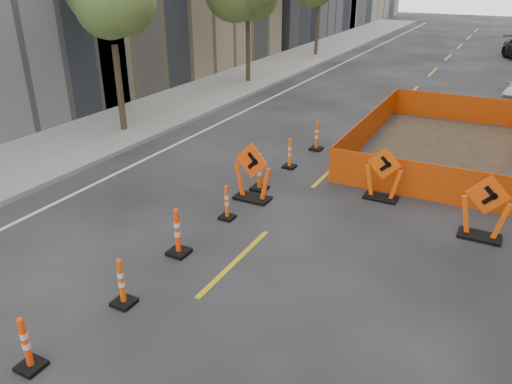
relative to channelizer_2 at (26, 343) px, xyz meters
The scene contains 13 objects.
sidewalk_left 14.47m from the channelizer_2, 122.04° to the left, with size 4.00×90.00×0.15m, color gray.
tree_l_b 13.10m from the channelizer_2, 124.58° to the left, with size 2.80×2.80×5.95m.
channelizer_2 is the anchor object (origin of this frame).
channelizer_3 1.99m from the channelizer_2, 84.51° to the left, with size 0.40×0.40×1.01m, color #D84B09, non-canonical shape.
channelizer_4 3.96m from the channelizer_2, 89.41° to the left, with size 0.45×0.45×1.13m, color #EF3C0A, non-canonical shape.
channelizer_5 5.94m from the channelizer_2, 88.84° to the left, with size 0.36×0.36×0.92m, color #E04E09, non-canonical shape.
channelizer_6 7.91m from the channelizer_2, 89.84° to the left, with size 0.44×0.44×1.12m, color #DC5009, non-canonical shape.
channelizer_7 9.89m from the channelizer_2, 89.56° to the left, with size 0.39×0.39×0.98m, color #F8590A, non-canonical shape.
channelizer_8 11.87m from the channelizer_2, 88.98° to the left, with size 0.41×0.41×1.05m, color #D84C09, non-canonical shape.
chevron_sign_left 7.25m from the channelizer_2, 88.81° to the left, with size 1.10×0.66×1.66m, color #FD480A, non-canonical shape.
chevron_sign_center 9.52m from the channelizer_2, 69.85° to the left, with size 1.01×0.61×1.51m, color #EF520A, non-canonical shape.
chevron_sign_right 9.86m from the channelizer_2, 53.08° to the left, with size 1.08×0.65×1.62m, color #F74E0A, non-canonical shape.
safety_fence 14.31m from the channelizer_2, 73.51° to the left, with size 5.04×8.57×1.07m, color red, non-canonical shape.
Camera 1 is at (4.71, -3.99, 5.89)m, focal length 35.00 mm.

